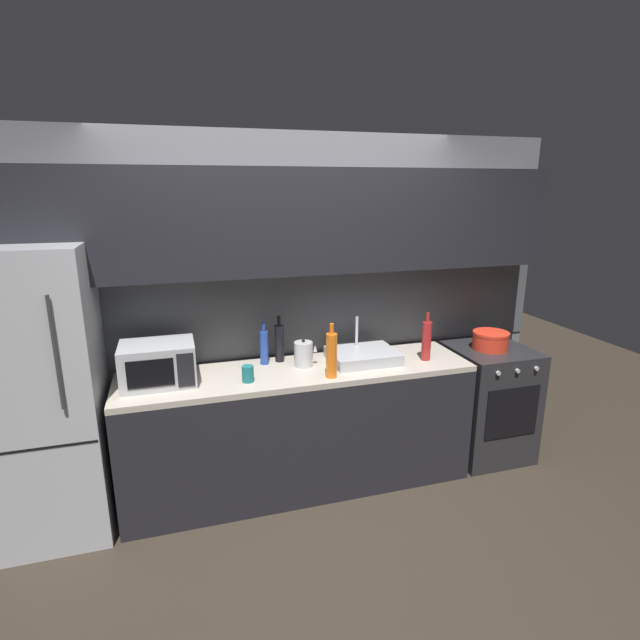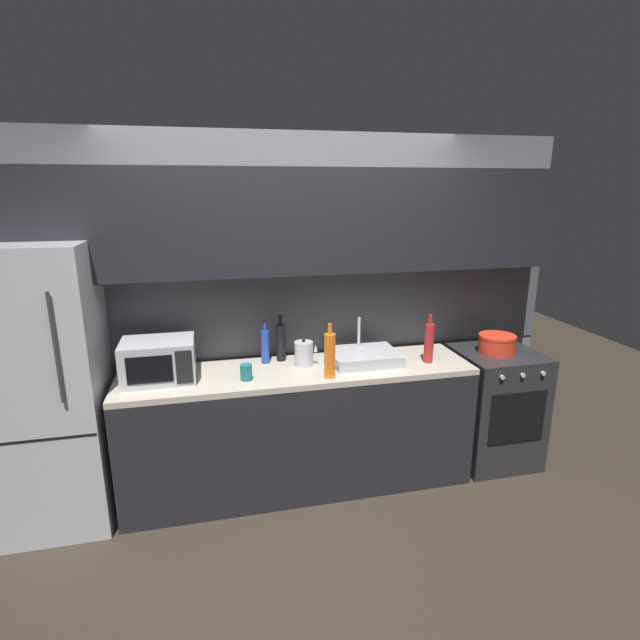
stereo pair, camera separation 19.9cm
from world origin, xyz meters
The scene contains 14 objects.
ground_plane centered at (0.00, 0.00, 0.00)m, with size 10.00×10.00×0.00m, color #2D261E.
back_wall centered at (0.00, 1.20, 1.55)m, with size 4.19×0.44×2.50m.
counter_run centered at (0.00, 0.90, 0.45)m, with size 2.45×0.60×0.90m.
refrigerator centered at (-1.60, 0.90, 0.91)m, with size 0.68×0.69×1.82m.
oven_range centered at (1.56, 0.90, 0.45)m, with size 0.60×0.62×0.90m.
microwave centered at (-0.92, 0.92, 1.04)m, with size 0.46×0.35×0.27m.
sink_basin centered at (0.49, 0.93, 0.94)m, with size 0.48×0.38×0.30m.
kettle centered at (0.05, 0.96, 0.99)m, with size 0.17×0.13×0.20m.
wine_bottle_dark centered at (-0.09, 1.10, 1.04)m, with size 0.07×0.07×0.34m.
wine_bottle_red centered at (0.94, 0.82, 1.05)m, with size 0.07×0.07×0.35m.
wine_bottle_blue centered at (-0.21, 1.08, 1.03)m, with size 0.06×0.06×0.31m.
wine_bottle_orange centered at (0.17, 0.70, 1.06)m, with size 0.07×0.07×0.37m.
mug_teal centered at (-0.37, 0.78, 0.95)m, with size 0.08×0.08×0.11m, color #19666B.
cooking_pot centered at (1.54, 0.90, 0.97)m, with size 0.28×0.28×0.14m.
Camera 2 is at (-0.60, -2.28, 2.13)m, focal length 27.75 mm.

